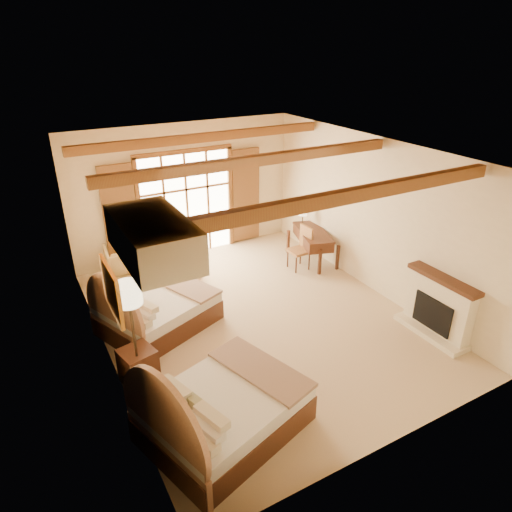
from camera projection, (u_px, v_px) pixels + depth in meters
floor at (257, 318)px, 8.81m from camera, size 7.00×7.00×0.00m
wall_back at (185, 191)px, 10.88m from camera, size 5.50×0.00×5.50m
wall_left at (99, 278)px, 6.92m from camera, size 0.00×7.00×7.00m
wall_right at (374, 216)px, 9.33m from camera, size 0.00×7.00×7.00m
ceiling at (257, 153)px, 7.43m from camera, size 7.00×7.00×0.00m
ceiling_beams at (257, 160)px, 7.48m from camera, size 5.39×4.60×0.18m
french_doors at (187, 205)px, 10.98m from camera, size 3.95×0.08×2.60m
fireplace at (437, 309)px, 8.16m from camera, size 0.46×1.40×1.16m
painting at (112, 291)px, 6.28m from camera, size 0.06×0.95×0.75m
canopy_valance at (153, 238)px, 4.91m from camera, size 0.70×1.40×0.45m
bed_near at (215, 411)px, 6.07m from camera, size 2.49×2.09×1.36m
bed_far at (151, 310)px, 8.36m from camera, size 2.45×2.07×1.28m
nightstand at (139, 366)px, 7.08m from camera, size 0.59×0.59×0.59m
floor_lamp at (129, 301)px, 6.43m from camera, size 0.39×0.39×1.82m
armchair at (125, 262)px, 10.18m from camera, size 0.88×0.90×0.76m
ottoman at (187, 268)px, 10.34m from camera, size 0.52×0.52×0.36m
desk at (312, 245)px, 10.92m from camera, size 1.02×1.54×0.77m
desk_chair at (299, 256)px, 10.61m from camera, size 0.46×0.46×1.02m
desk_lamp at (303, 212)px, 11.05m from camera, size 0.20×0.20×0.41m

